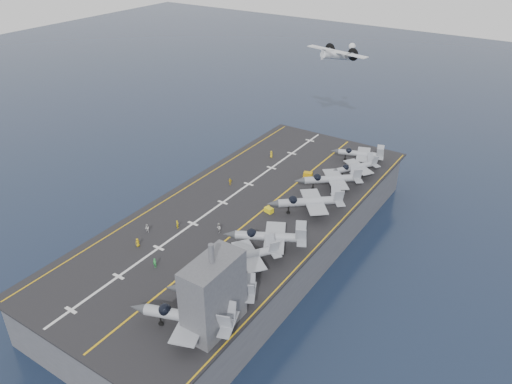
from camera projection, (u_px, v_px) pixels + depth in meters
The scene contains 27 objects.
ground at pixel (246, 251), 109.96m from camera, with size 500.00×500.00×0.00m, color #142135.
hull at pixel (246, 232), 107.50m from camera, with size 36.00×90.00×10.00m, color #56595E.
flight_deck at pixel (246, 211), 104.94m from camera, with size 38.00×92.00×0.40m, color black.
foul_line at pixel (257, 215), 103.40m from camera, with size 0.35×90.00×0.02m, color gold.
landing_centerline at pixel (223, 202), 107.71m from camera, with size 0.50×90.00×0.02m, color silver.
deck_edge_port at pixel (184, 189), 112.99m from camera, with size 0.25×90.00×0.02m, color gold.
deck_edge_stbd at pixel (325, 238), 95.96m from camera, with size 0.25×90.00×0.02m, color gold.
island_superstructure at pixel (213, 287), 72.16m from camera, with size 5.00×10.00×15.00m, color #56595E, non-canonical shape.
fighter_jet_0 at pixel (188, 316), 73.51m from camera, with size 19.19×15.86×5.71m, color #939CA4, non-canonical shape.
fighter_jet_1 at pixel (216, 290), 79.13m from camera, with size 17.44×15.51×5.06m, color #8C929B, non-canonical shape.
fighter_jet_2 at pixel (244, 255), 87.04m from camera, with size 16.15×17.21×4.98m, color #99A3AB, non-canonical shape.
fighter_jet_3 at pixel (270, 236), 91.94m from camera, with size 18.57×16.46×5.39m, color gray, non-canonical shape.
fighter_jet_5 at pixel (310, 201), 102.91m from camera, with size 19.04×18.42×5.54m, color gray, non-canonical shape.
fighter_jet_6 at pixel (332, 178), 111.83m from camera, with size 18.12×17.55×5.27m, color gray, non-canonical shape.
fighter_jet_7 at pixel (356, 167), 117.90m from camera, with size 14.20×15.46×4.47m, color #989EA7, non-canonical shape.
fighter_jet_8 at pixel (360, 153), 124.24m from camera, with size 15.20×12.48×4.54m, color #98A1AA, non-canonical shape.
tow_cart_a at pixel (194, 267), 87.18m from camera, with size 2.14×1.64×1.14m, color gold, non-canonical shape.
tow_cart_b at pixel (269, 210), 104.02m from camera, with size 1.98×1.51×1.06m, color yellow, non-canonical shape.
tow_cart_c at pixel (308, 175), 117.78m from camera, with size 2.28×1.78×1.21m, color #CE950A, non-canonical shape.
crew_0 at pixel (138, 242), 93.27m from camera, with size 0.94×1.18×1.73m, color gold.
crew_1 at pixel (177, 224), 98.66m from camera, with size 0.99×1.21×1.74m, color #DFBE0D.
crew_2 at pixel (147, 228), 97.43m from camera, with size 1.13×0.85×1.71m, color silver.
crew_4 at pixel (230, 182), 114.32m from camera, with size 1.18×1.00×1.68m, color yellow.
crew_5 at pixel (271, 154), 127.05m from camera, with size 1.25×1.04×1.79m, color yellow.
crew_6 at pixel (155, 263), 87.65m from camera, with size 1.21×0.87×1.90m, color green.
crew_7 at pixel (219, 228), 97.25m from camera, with size 1.28×1.47×2.05m, color silver.
transport_plane at pixel (336, 56), 144.27m from camera, with size 22.72×17.77×4.79m, color silver, non-canonical shape.
Camera 1 is at (51.09, -73.38, 65.34)m, focal length 35.00 mm.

